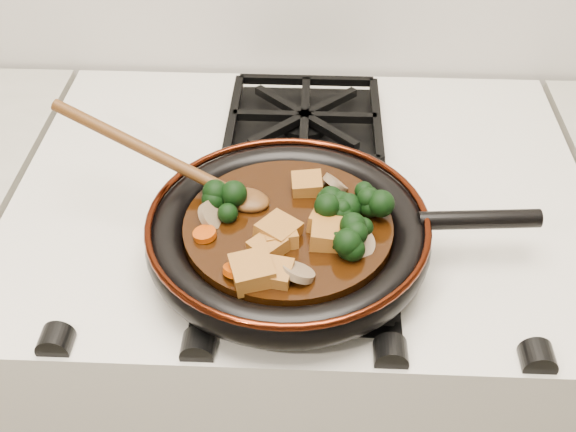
{
  "coord_description": "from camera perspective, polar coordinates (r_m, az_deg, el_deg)",
  "views": [
    {
      "loc": [
        0.01,
        0.93,
        1.5
      ],
      "look_at": [
        -0.01,
        1.55,
        0.97
      ],
      "focal_mm": 45.0,
      "sensor_mm": 36.0,
      "label": 1
    }
  ],
  "objects": [
    {
      "name": "wooden_spoon",
      "position": [
        0.86,
        -7.84,
        3.53
      ],
      "size": [
        0.16,
        0.08,
        0.26
      ],
      "rotation": [
        0.0,
        0.0,
        2.81
      ],
      "color": "#4F2C10",
      "rests_on": "braising_sauce"
    },
    {
      "name": "mushroom_slice_1",
      "position": [
        0.75,
        0.78,
        -4.48
      ],
      "size": [
        0.05,
        0.05,
        0.02
      ],
      "primitive_type": "cylinder",
      "rotation": [
        0.47,
        0.0,
        2.41
      ],
      "color": "brown",
      "rests_on": "braising_sauce"
    },
    {
      "name": "broccoli_floret_4",
      "position": [
        0.78,
        4.81,
        -2.35
      ],
      "size": [
        0.08,
        0.08,
        0.05
      ],
      "primitive_type": null,
      "rotation": [
        0.01,
        -0.05,
        2.37
      ],
      "color": "black",
      "rests_on": "braising_sauce"
    },
    {
      "name": "tofu_cube_6",
      "position": [
        0.75,
        -2.83,
        -4.4
      ],
      "size": [
        0.05,
        0.05,
        0.03
      ],
      "primitive_type": "cube",
      "rotation": [
        -0.07,
        -0.01,
        1.87
      ],
      "color": "#935C21",
      "rests_on": "braising_sauce"
    },
    {
      "name": "broccoli_floret_0",
      "position": [
        0.79,
        5.18,
        -1.25
      ],
      "size": [
        0.08,
        0.08,
        0.06
      ],
      "primitive_type": null,
      "rotation": [
        0.11,
        0.12,
        2.8
      ],
      "color": "black",
      "rests_on": "braising_sauce"
    },
    {
      "name": "broccoli_floret_5",
      "position": [
        0.83,
        -5.13,
        0.8
      ],
      "size": [
        0.09,
        0.08,
        0.06
      ],
      "primitive_type": null,
      "rotation": [
        -0.21,
        -0.06,
        1.15
      ],
      "color": "black",
      "rests_on": "braising_sauce"
    },
    {
      "name": "burner_grate_front",
      "position": [
        0.85,
        0.83,
        -2.86
      ],
      "size": [
        0.23,
        0.23,
        0.03
      ],
      "primitive_type": null,
      "color": "black",
      "rests_on": "stove"
    },
    {
      "name": "burner_grate_back",
      "position": [
        1.07,
        1.32,
        7.5
      ],
      "size": [
        0.23,
        0.23,
        0.03
      ],
      "primitive_type": null,
      "color": "black",
      "rests_on": "stove"
    },
    {
      "name": "mushroom_slice_0",
      "position": [
        0.79,
        5.54,
        -2.15
      ],
      "size": [
        0.05,
        0.05,
        0.03
      ],
      "primitive_type": "cylinder",
      "rotation": [
        0.58,
        0.0,
        0.54
      ],
      "color": "brown",
      "rests_on": "braising_sauce"
    },
    {
      "name": "tofu_cube_7",
      "position": [
        0.86,
        1.52,
        2.47
      ],
      "size": [
        0.04,
        0.04,
        0.02
      ],
      "primitive_type": "cube",
      "rotation": [
        -0.07,
        -0.02,
        1.65
      ],
      "color": "#935C21",
      "rests_on": "braising_sauce"
    },
    {
      "name": "carrot_coin_1",
      "position": [
        0.81,
        4.29,
        -0.79
      ],
      "size": [
        0.03,
        0.03,
        0.02
      ],
      "primitive_type": "cylinder",
      "rotation": [
        -0.19,
        -0.24,
        0.0
      ],
      "color": "#A33604",
      "rests_on": "braising_sauce"
    },
    {
      "name": "braising_sauce",
      "position": [
        0.82,
        0.0,
        -1.11
      ],
      "size": [
        0.24,
        0.24,
        0.02
      ],
      "primitive_type": "cylinder",
      "color": "black",
      "rests_on": "skillet"
    },
    {
      "name": "mushroom_slice_2",
      "position": [
        0.87,
        3.77,
        2.59
      ],
      "size": [
        0.04,
        0.04,
        0.03
      ],
      "primitive_type": "cylinder",
      "rotation": [
        0.77,
        0.0,
        2.18
      ],
      "color": "brown",
      "rests_on": "braising_sauce"
    },
    {
      "name": "carrot_coin_3",
      "position": [
        0.82,
        2.77,
        -0.34
      ],
      "size": [
        0.03,
        0.03,
        0.01
      ],
      "primitive_type": "cylinder",
      "rotation": [
        -0.24,
        0.01,
        0.0
      ],
      "color": "#A33604",
      "rests_on": "braising_sauce"
    },
    {
      "name": "stove",
      "position": [
        1.29,
        0.84,
        -13.6
      ],
      "size": [
        0.76,
        0.6,
        0.9
      ],
      "primitive_type": "cube",
      "color": "beige",
      "rests_on": "ground"
    },
    {
      "name": "carrot_coin_0",
      "position": [
        0.76,
        -4.06,
        -4.32
      ],
      "size": [
        0.03,
        0.03,
        0.02
      ],
      "primitive_type": "cylinder",
      "rotation": [
        -0.33,
        0.11,
        0.0
      ],
      "color": "#A33604",
      "rests_on": "braising_sauce"
    },
    {
      "name": "skillet",
      "position": [
        0.83,
        0.16,
        -1.37
      ],
      "size": [
        0.45,
        0.33,
        0.05
      ],
      "rotation": [
        0.0,
        0.0,
        0.08
      ],
      "color": "black",
      "rests_on": "burner_grate_front"
    },
    {
      "name": "tofu_cube_4",
      "position": [
        0.79,
        -0.65,
        -1.61
      ],
      "size": [
        0.04,
        0.04,
        0.02
      ],
      "primitive_type": "cube",
      "rotation": [
        -0.09,
        0.01,
        0.25
      ],
      "color": "#935C21",
      "rests_on": "braising_sauce"
    },
    {
      "name": "mushroom_slice_3",
      "position": [
        0.82,
        -6.01,
        0.01
      ],
      "size": [
        0.04,
        0.04,
        0.03
      ],
      "primitive_type": "cylinder",
      "rotation": [
        0.83,
        0.0,
        1.36
      ],
      "color": "brown",
      "rests_on": "braising_sauce"
    },
    {
      "name": "broccoli_floret_3",
      "position": [
        0.82,
        4.01,
        0.69
      ],
      "size": [
        0.09,
        0.09,
        0.07
      ],
      "primitive_type": null,
      "rotation": [
        0.18,
        0.11,
        2.12
      ],
      "color": "black",
      "rests_on": "braising_sauce"
    },
    {
      "name": "tofu_cube_5",
      "position": [
        0.79,
        3.31,
        -1.5
      ],
      "size": [
        0.05,
        0.04,
        0.03
      ],
      "primitive_type": "cube",
      "rotation": [
        0.09,
        0.03,
        1.54
      ],
      "color": "#935C21",
      "rests_on": "braising_sauce"
    },
    {
      "name": "tofu_cube_2",
      "position": [
        0.81,
        2.94,
        -0.37
      ],
      "size": [
        0.04,
        0.05,
        0.03
      ],
      "primitive_type": "cube",
      "rotation": [
        0.11,
        0.11,
        1.3
      ],
      "color": "#935C21",
      "rests_on": "braising_sauce"
    },
    {
      "name": "tofu_cube_0",
      "position": [
        0.75,
        -0.95,
        -4.56
      ],
      "size": [
        0.04,
        0.04,
        0.02
      ],
      "primitive_type": "cube",
      "rotation": [
        0.02,
        -0.05,
        1.39
      ],
      "color": "#935C21",
      "rests_on": "braising_sauce"
    },
    {
      "name": "broccoli_floret_1",
      "position": [
        0.83,
        6.54,
        1.01
      ],
      "size": [
        0.07,
        0.07,
        0.06
      ],
      "primitive_type": null,
      "rotation": [
        0.01,
        0.06,
        1.38
      ],
      "color": "black",
      "rests_on": "braising_sauce"
    },
    {
      "name": "tofu_cube_1",
      "position": [
        0.79,
        -0.79,
        -1.27
      ],
      "size": [
        0.06,
        0.06,
        0.03
      ],
      "primitive_type": "cube",
      "rotation": [
        0.07,
        0.09,
        0.98
      ],
      "color": "#935C21",
      "rests_on": "braising_sauce"
    },
    {
      "name": "broccoli_floret_2",
      "position": [
        0.82,
        4.4,
        0.53
      ],
      "size": [
        0.09,
        0.09,
        0.06
      ],
      "primitive_type": null,
      "rotation": [
        0.07,
        0.17,
        2.61
      ],
      "color": "black",
      "rests_on": "braising_sauce"
    },
    {
      "name": "tofu_cube_3",
      "position": [
        0.78,
        -1.6,
        -2.47
      ],
      "size": [
        0.05,
        0.05,
        0.02
      ],
      "primitive_type": "cube",
      "rotation": [
        -0.02,
        -0.08,
        0.78
      ],
      "color": "#935C21",
      "rests_on": "braising_sauce"
    },
    {
      "name": "carrot_coin_2",
      "position": [
        0.8,
        -6.6,
        -1.44
      ],
      "size": [
        0.03,
        0.03,
        0.01
      ],
      "primitive_type": "cylinder",
      "rotation": [
        -0.02,
        -0.12,
        0.0
      ],
      "color": "#A33604",
      "rests_on": "braising_sauce"
    }
  ]
}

